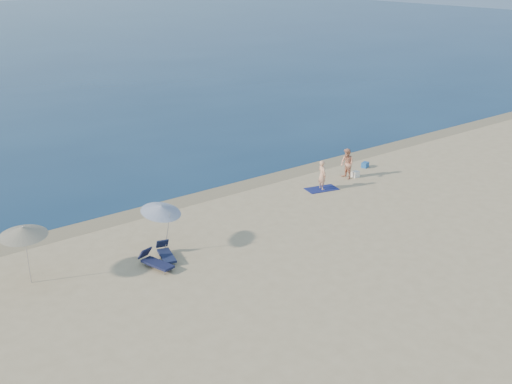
{
  "coord_description": "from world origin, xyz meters",
  "views": [
    {
      "loc": [
        -20.04,
        -6.87,
        11.79
      ],
      "look_at": [
        -2.03,
        16.0,
        1.0
      ],
      "focal_mm": 45.0,
      "sensor_mm": 36.0,
      "label": 1
    }
  ],
  "objects_px": {
    "person_right": "(347,164)",
    "blue_cooler": "(365,165)",
    "person_left": "(322,175)",
    "umbrella_near": "(161,209)"
  },
  "relations": [
    {
      "from": "person_left",
      "to": "blue_cooler",
      "type": "relative_size",
      "value": 3.67
    },
    {
      "from": "person_right",
      "to": "blue_cooler",
      "type": "relative_size",
      "value": 3.9
    },
    {
      "from": "person_right",
      "to": "blue_cooler",
      "type": "height_order",
      "value": "person_right"
    },
    {
      "from": "umbrella_near",
      "to": "blue_cooler",
      "type": "bearing_deg",
      "value": -6.46
    },
    {
      "from": "person_left",
      "to": "blue_cooler",
      "type": "xyz_separation_m",
      "value": [
        4.63,
        1.15,
        -0.65
      ]
    },
    {
      "from": "person_left",
      "to": "person_right",
      "type": "xyz_separation_m",
      "value": [
        2.32,
        0.44,
        0.05
      ]
    },
    {
      "from": "person_left",
      "to": "umbrella_near",
      "type": "height_order",
      "value": "umbrella_near"
    },
    {
      "from": "person_left",
      "to": "person_right",
      "type": "distance_m",
      "value": 2.37
    },
    {
      "from": "person_left",
      "to": "umbrella_near",
      "type": "relative_size",
      "value": 0.72
    },
    {
      "from": "person_left",
      "to": "blue_cooler",
      "type": "distance_m",
      "value": 4.82
    }
  ]
}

